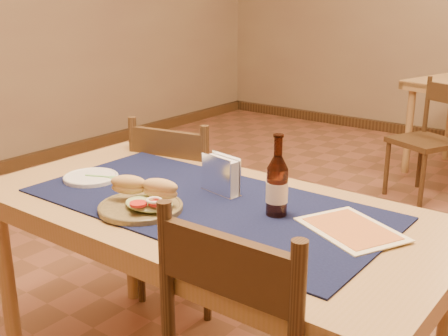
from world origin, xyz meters
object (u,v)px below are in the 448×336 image
Objects in this scene: sandwich_plate at (143,202)px; napkin_holder at (221,176)px; main_table at (206,227)px; chair_main_far at (187,206)px; beer_bottle at (277,186)px.

napkin_holder is at bearing 69.58° from sandwich_plate.
main_table is 1.78× the size of chair_main_far.
chair_main_far is 3.34× the size of sandwich_plate.
napkin_holder is (0.50, -0.38, 0.35)m from chair_main_far.
sandwich_plate is at bearing -124.58° from main_table.
chair_main_far is at bearing 142.48° from napkin_holder.
chair_main_far reaches higher than napkin_holder.
main_table is 0.18m from napkin_holder.
chair_main_far reaches higher than main_table.
main_table is at bearing -166.87° from beer_bottle.
chair_main_far is at bearing 150.22° from beer_bottle.
sandwich_plate is (0.39, -0.65, 0.32)m from chair_main_far.
sandwich_plate is 0.29m from napkin_holder.
napkin_holder is (0.10, 0.27, 0.03)m from sandwich_plate.
napkin_holder is at bearing 98.16° from main_table.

